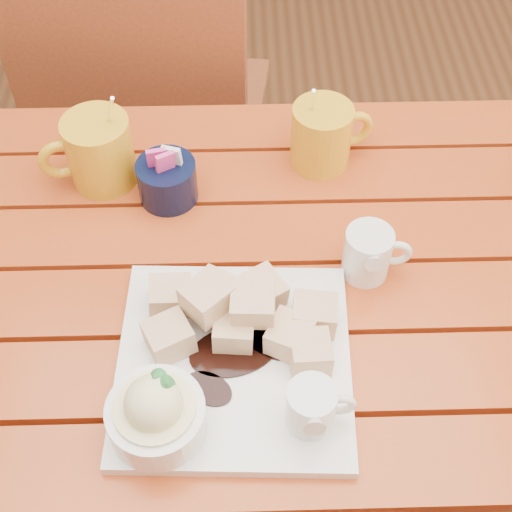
{
  "coord_description": "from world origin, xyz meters",
  "views": [
    {
      "loc": [
        -0.0,
        -0.55,
        1.52
      ],
      "look_at": [
        0.01,
        0.01,
        0.82
      ],
      "focal_mm": 50.0,
      "sensor_mm": 36.0,
      "label": 1
    }
  ],
  "objects_px": {
    "dessert_plate": "(220,365)",
    "coffee_mug_left": "(98,151)",
    "coffee_mug_right": "(323,135)",
    "chair_far": "(151,119)",
    "table": "(248,341)"
  },
  "relations": [
    {
      "from": "dessert_plate",
      "to": "coffee_mug_left",
      "type": "bearing_deg",
      "value": 117.31
    },
    {
      "from": "table",
      "to": "dessert_plate",
      "type": "distance_m",
      "value": 0.19
    },
    {
      "from": "dessert_plate",
      "to": "coffee_mug_right",
      "type": "height_order",
      "value": "coffee_mug_right"
    },
    {
      "from": "dessert_plate",
      "to": "chair_far",
      "type": "distance_m",
      "value": 0.81
    },
    {
      "from": "coffee_mug_left",
      "to": "coffee_mug_right",
      "type": "distance_m",
      "value": 0.33
    },
    {
      "from": "coffee_mug_right",
      "to": "dessert_plate",
      "type": "bearing_deg",
      "value": -128.16
    },
    {
      "from": "coffee_mug_right",
      "to": "chair_far",
      "type": "bearing_deg",
      "value": 113.93
    },
    {
      "from": "coffee_mug_left",
      "to": "coffee_mug_right",
      "type": "bearing_deg",
      "value": -10.86
    },
    {
      "from": "dessert_plate",
      "to": "chair_far",
      "type": "height_order",
      "value": "chair_far"
    },
    {
      "from": "dessert_plate",
      "to": "coffee_mug_right",
      "type": "bearing_deg",
      "value": 67.96
    },
    {
      "from": "coffee_mug_right",
      "to": "chair_far",
      "type": "height_order",
      "value": "chair_far"
    },
    {
      "from": "coffee_mug_right",
      "to": "table",
      "type": "bearing_deg",
      "value": -130.66
    },
    {
      "from": "table",
      "to": "coffee_mug_right",
      "type": "bearing_deg",
      "value": 65.46
    },
    {
      "from": "table",
      "to": "coffee_mug_right",
      "type": "distance_m",
      "value": 0.33
    },
    {
      "from": "coffee_mug_left",
      "to": "chair_far",
      "type": "distance_m",
      "value": 0.49
    }
  ]
}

